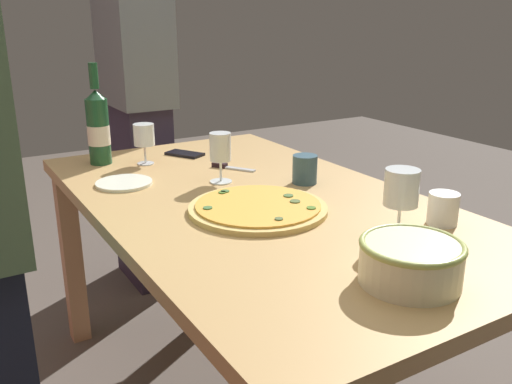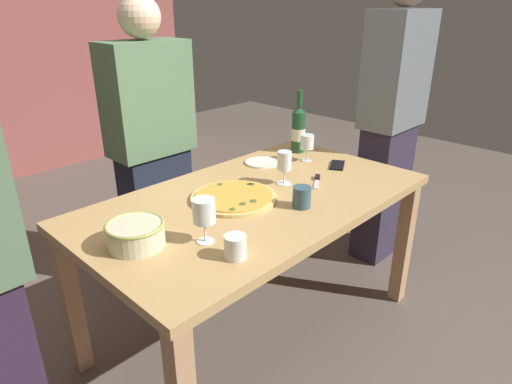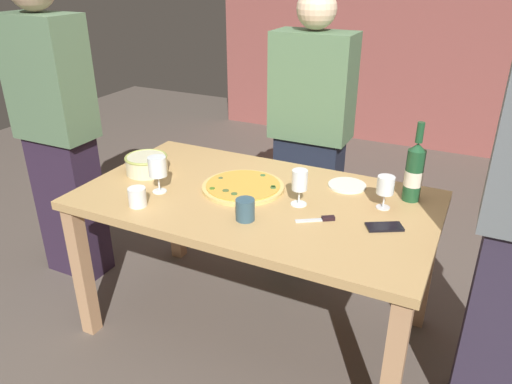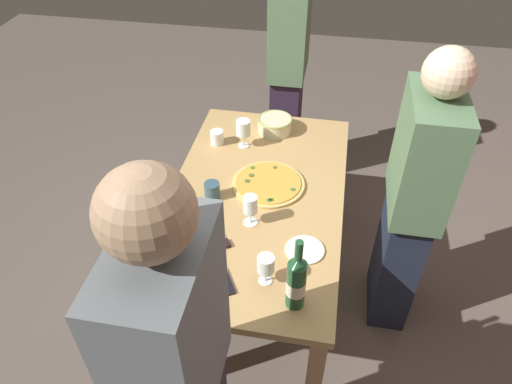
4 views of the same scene
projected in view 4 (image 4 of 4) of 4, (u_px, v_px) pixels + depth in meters
The scene contains 16 objects.
ground_plane at pixel (256, 286), 2.96m from camera, with size 8.00×8.00×0.00m, color #5C5149.
dining_table at pixel (256, 208), 2.53m from camera, with size 1.60×0.90×0.75m.
pizza at pixel (268, 184), 2.53m from camera, with size 0.39×0.39×0.02m.
serving_bowl at pixel (275, 124), 2.90m from camera, with size 0.21×0.21×0.09m.
wine_bottle at pixel (296, 282), 1.87m from camera, with size 0.08×0.08×0.36m.
wine_glass_near_pizza at pixel (250, 206), 2.25m from camera, with size 0.07×0.07×0.16m.
wine_glass_by_bottle at pixel (266, 265), 1.98m from camera, with size 0.07×0.07×0.15m.
wine_glass_far_left at pixel (243, 128), 2.73m from camera, with size 0.08×0.08×0.17m.
cup_amber at pixel (217, 137), 2.80m from camera, with size 0.08×0.08×0.08m, color white.
cup_ceramic at pixel (212, 191), 2.43m from camera, with size 0.08×0.08×0.09m, color #345364.
side_plate at pixel (305, 250), 2.17m from camera, with size 0.18×0.18×0.01m, color white.
cell_phone at pixel (223, 283), 2.03m from camera, with size 0.07×0.14×0.01m, color black.
pizza_knife at pixel (225, 239), 2.22m from camera, with size 0.15×0.11×0.02m.
person_host at pixel (288, 69), 3.29m from camera, with size 0.41×0.24×1.73m.
person_guest_left at pixel (412, 202), 2.35m from camera, with size 0.45×0.24×1.60m.
person_guest_right at pixel (181, 382), 1.53m from camera, with size 0.42×0.24×1.77m.
Camera 4 is at (1.84, 0.33, 2.37)m, focal length 33.47 mm.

